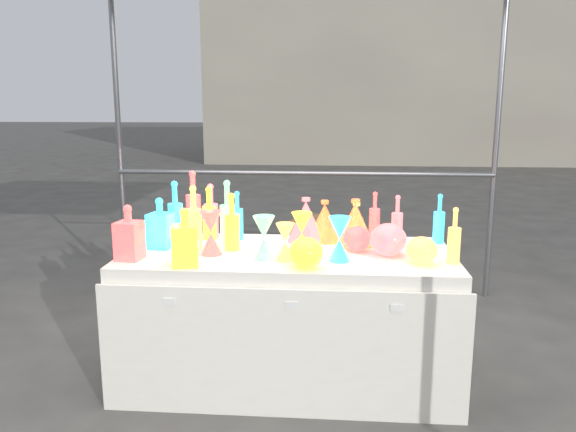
# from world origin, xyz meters

# --- Properties ---
(ground) EXTENTS (80.00, 80.00, 0.00)m
(ground) POSITION_xyz_m (0.00, 0.00, 0.00)
(ground) COLOR #605E58
(ground) RESTS_ON ground
(display_table) EXTENTS (1.84, 0.83, 0.75)m
(display_table) POSITION_xyz_m (0.00, -0.01, 0.37)
(display_table) COLOR white
(display_table) RESTS_ON ground
(background_building) EXTENTS (14.00, 6.00, 6.00)m
(background_building) POSITION_xyz_m (4.00, 14.00, 3.00)
(background_building) COLOR #AEA691
(background_building) RESTS_ON ground
(cardboard_box_closed) EXTENTS (0.72, 0.62, 0.45)m
(cardboard_box_closed) POSITION_xyz_m (0.19, 2.31, 0.22)
(cardboard_box_closed) COLOR #A07448
(cardboard_box_closed) RESTS_ON ground
(cardboard_box_flat) EXTENTS (0.92, 0.82, 0.06)m
(cardboard_box_flat) POSITION_xyz_m (0.06, 2.85, 0.03)
(cardboard_box_flat) COLOR #A07448
(cardboard_box_flat) RESTS_ON ground
(bottle_0) EXTENTS (0.10, 0.10, 0.32)m
(bottle_0) POSITION_xyz_m (-0.49, 0.25, 0.91)
(bottle_0) COLOR red
(bottle_0) RESTS_ON display_table
(bottle_1) EXTENTS (0.10, 0.10, 0.36)m
(bottle_1) POSITION_xyz_m (-0.67, 0.16, 0.93)
(bottle_1) COLOR #1C9E1D
(bottle_1) RESTS_ON display_table
(bottle_2) EXTENTS (0.12, 0.12, 0.41)m
(bottle_2) POSITION_xyz_m (-0.60, 0.30, 0.95)
(bottle_2) COLOR orange
(bottle_2) RESTS_ON display_table
(bottle_3) EXTENTS (0.11, 0.11, 0.33)m
(bottle_3) POSITION_xyz_m (-0.49, 0.29, 0.92)
(bottle_3) COLOR #261EB3
(bottle_3) RESTS_ON display_table
(bottle_4) EXTENTS (0.10, 0.10, 0.36)m
(bottle_4) POSITION_xyz_m (-0.52, 0.01, 0.93)
(bottle_4) COLOR #116D55
(bottle_4) RESTS_ON display_table
(bottle_5) EXTENTS (0.09, 0.09, 0.39)m
(bottle_5) POSITION_xyz_m (-0.34, 0.04, 0.94)
(bottle_5) COLOR #A72179
(bottle_5) RESTS_ON display_table
(bottle_6) EXTENTS (0.10, 0.10, 0.32)m
(bottle_6) POSITION_xyz_m (-0.31, 0.01, 0.91)
(bottle_6) COLOR red
(bottle_6) RESTS_ON display_table
(bottle_7) EXTENTS (0.08, 0.08, 0.29)m
(bottle_7) POSITION_xyz_m (-0.32, 0.26, 0.90)
(bottle_7) COLOR #1C9E1D
(bottle_7) RESTS_ON display_table
(decanter_0) EXTENTS (0.15, 0.15, 0.30)m
(decanter_0) POSITION_xyz_m (-0.49, -0.31, 0.90)
(decanter_0) COLOR red
(decanter_0) RESTS_ON display_table
(decanter_1) EXTENTS (0.14, 0.14, 0.29)m
(decanter_1) POSITION_xyz_m (-0.81, -0.22, 0.90)
(decanter_1) COLOR orange
(decanter_1) RESTS_ON display_table
(decanter_2) EXTENTS (0.14, 0.14, 0.29)m
(decanter_2) POSITION_xyz_m (-0.72, 0.02, 0.89)
(decanter_2) COLOR #1C9E1D
(decanter_2) RESTS_ON display_table
(hourglass_0) EXTENTS (0.15, 0.15, 0.24)m
(hourglass_0) POSITION_xyz_m (-0.41, -0.09, 0.87)
(hourglass_0) COLOR orange
(hourglass_0) RESTS_ON display_table
(hourglass_1) EXTENTS (0.11, 0.11, 0.19)m
(hourglass_1) POSITION_xyz_m (0.28, -0.13, 0.85)
(hourglass_1) COLOR #261EB3
(hourglass_1) RESTS_ON display_table
(hourglass_2) EXTENTS (0.11, 0.11, 0.20)m
(hourglass_2) POSITION_xyz_m (-0.00, -0.18, 0.85)
(hourglass_2) COLOR #116D55
(hourglass_2) RESTS_ON display_table
(hourglass_3) EXTENTS (0.14, 0.14, 0.23)m
(hourglass_3) POSITION_xyz_m (-0.11, -0.17, 0.87)
(hourglass_3) COLOR #A72179
(hourglass_3) RESTS_ON display_table
(hourglass_4) EXTENTS (0.14, 0.14, 0.23)m
(hourglass_4) POSITION_xyz_m (0.08, -0.03, 0.86)
(hourglass_4) COLOR red
(hourglass_4) RESTS_ON display_table
(hourglass_5) EXTENTS (0.15, 0.15, 0.23)m
(hourglass_5) POSITION_xyz_m (0.28, -0.16, 0.87)
(hourglass_5) COLOR #1C9E1D
(hourglass_5) RESTS_ON display_table
(globe_0) EXTENTS (0.18, 0.18, 0.14)m
(globe_0) POSITION_xyz_m (0.11, -0.30, 0.82)
(globe_0) COLOR red
(globe_0) RESTS_ON display_table
(globe_1) EXTENTS (0.17, 0.17, 0.13)m
(globe_1) POSITION_xyz_m (0.69, -0.19, 0.81)
(globe_1) COLOR #116D55
(globe_1) RESTS_ON display_table
(globe_2) EXTENTS (0.20, 0.20, 0.13)m
(globe_2) POSITION_xyz_m (0.38, 0.04, 0.81)
(globe_2) COLOR orange
(globe_2) RESTS_ON display_table
(globe_3) EXTENTS (0.24, 0.24, 0.16)m
(globe_3) POSITION_xyz_m (0.54, -0.04, 0.83)
(globe_3) COLOR #261EB3
(globe_3) RESTS_ON display_table
(lampshade_0) EXTENTS (0.27, 0.27, 0.24)m
(lampshade_0) POSITION_xyz_m (0.20, 0.27, 0.87)
(lampshade_0) COLOR yellow
(lampshade_0) RESTS_ON display_table
(lampshade_1) EXTENTS (0.25, 0.25, 0.27)m
(lampshade_1) POSITION_xyz_m (0.37, 0.18, 0.88)
(lampshade_1) COLOR yellow
(lampshade_1) RESTS_ON display_table
(lampshade_2) EXTENTS (0.25, 0.25, 0.26)m
(lampshade_2) POSITION_xyz_m (0.09, 0.23, 0.88)
(lampshade_2) COLOR #261EB3
(lampshade_2) RESTS_ON display_table
(lampshade_3) EXTENTS (0.25, 0.25, 0.23)m
(lampshade_3) POSITION_xyz_m (0.38, 0.28, 0.87)
(lampshade_3) COLOR #116D55
(lampshade_3) RESTS_ON display_table
(bottle_8) EXTENTS (0.07, 0.07, 0.29)m
(bottle_8) POSITION_xyz_m (0.86, 0.26, 0.90)
(bottle_8) COLOR #1C9E1D
(bottle_8) RESTS_ON display_table
(bottle_9) EXTENTS (0.08, 0.08, 0.28)m
(bottle_9) POSITION_xyz_m (0.49, 0.36, 0.89)
(bottle_9) COLOR orange
(bottle_9) RESTS_ON display_table
(bottle_10) EXTENTS (0.08, 0.08, 0.29)m
(bottle_10) POSITION_xyz_m (0.61, 0.22, 0.89)
(bottle_10) COLOR #261EB3
(bottle_10) RESTS_ON display_table
(bottle_11) EXTENTS (0.07, 0.07, 0.29)m
(bottle_11) POSITION_xyz_m (0.86, -0.16, 0.90)
(bottle_11) COLOR #116D55
(bottle_11) RESTS_ON display_table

